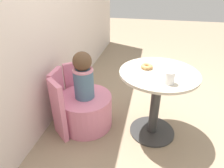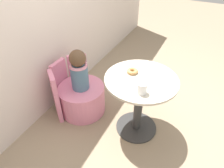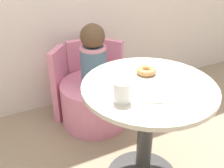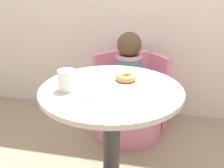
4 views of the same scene
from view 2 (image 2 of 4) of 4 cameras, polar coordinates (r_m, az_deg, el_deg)
The scene contains 9 objects.
ground_plane at distance 2.48m, azimuth 6.52°, elevation -11.11°, with size 12.00×12.00×0.00m, color gray.
back_wall at distance 2.35m, azimuth -19.33°, elevation 19.41°, with size 6.00×0.06×2.40m.
round_table at distance 2.10m, azimuth 7.86°, elevation -3.36°, with size 0.73×0.73×0.71m.
tub_chair at distance 2.54m, azimuth -8.48°, elevation -4.18°, with size 0.56×0.56×0.36m.
booth_backrest at distance 2.57m, azimuth -13.09°, elevation -0.31°, with size 0.66×0.24×0.64m.
child_figure at distance 2.28m, azimuth -9.44°, elevation 3.88°, with size 0.21×0.21×0.49m.
donut at distance 2.02m, azimuth 5.86°, elevation 3.68°, with size 0.11×0.11×0.04m.
cup at distance 1.75m, azimuth 8.58°, elevation -1.20°, with size 0.09×0.09×0.10m.
paper_napkin at distance 1.91m, azimuth 11.03°, elevation 0.34°, with size 0.21×0.21×0.01m.
Camera 2 is at (-1.59, -0.48, 1.85)m, focal length 32.00 mm.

